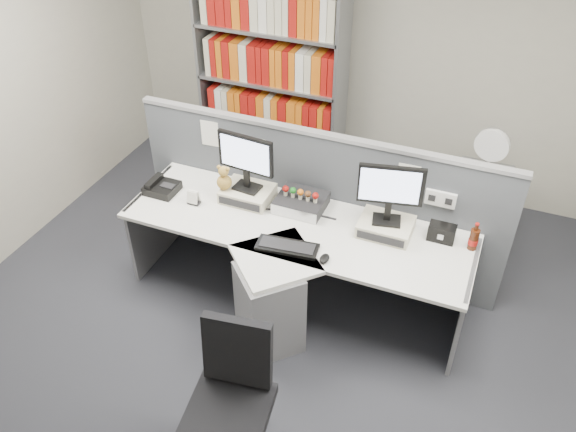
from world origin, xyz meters
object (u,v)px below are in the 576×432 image
at_px(speaker, 442,233).
at_px(filing_cabinet, 476,213).
at_px(mouse, 325,259).
at_px(office_chair, 232,396).
at_px(keyboard, 287,247).
at_px(shelving_unit, 271,85).
at_px(monitor_right, 390,190).
at_px(monitor_left, 246,158).
at_px(desk_calendar, 193,198).
at_px(desk, 285,270).
at_px(desk_fan, 491,148).
at_px(desktop_pc, 301,203).
at_px(cola_bottle, 474,239).
at_px(desk_phone, 161,187).

relative_size(speaker, filing_cabinet, 0.27).
height_order(mouse, office_chair, office_chair).
xyz_separation_m(keyboard, shelving_unit, (-0.94, 1.90, 0.24)).
distance_m(monitor_right, office_chair, 1.72).
bearing_deg(keyboard, monitor_right, 36.30).
xyz_separation_m(monitor_right, keyboard, (-0.59, -0.43, -0.36)).
relative_size(monitor_left, shelving_unit, 0.23).
bearing_deg(monitor_left, speaker, 2.62).
bearing_deg(monitor_left, desk_calendar, -149.66).
height_order(monitor_right, keyboard, monitor_right).
relative_size(monitor_right, shelving_unit, 0.23).
relative_size(desk_calendar, filing_cabinet, 0.16).
height_order(speaker, office_chair, office_chair).
bearing_deg(desk, desk_fan, 49.38).
height_order(desktop_pc, cola_bottle, cola_bottle).
distance_m(desk_phone, desk_fan, 2.64).
xyz_separation_m(monitor_left, filing_cabinet, (1.67, 1.02, -0.75)).
bearing_deg(filing_cabinet, monitor_left, -148.72).
height_order(desk, filing_cabinet, desk).
bearing_deg(mouse, desk, 166.72).
bearing_deg(desktop_pc, desk, -83.88).
xyz_separation_m(mouse, desk_phone, (-1.47, 0.29, 0.02)).
distance_m(desk, monitor_right, 0.97).
height_order(desk_calendar, filing_cabinet, desk_calendar).
bearing_deg(keyboard, monitor_left, 139.62).
distance_m(monitor_left, keyboard, 0.76).
xyz_separation_m(desk_phone, speaker, (2.16, 0.23, 0.02)).
xyz_separation_m(desktop_pc, mouse, (0.37, -0.51, -0.03)).
bearing_deg(filing_cabinet, monitor_right, -119.43).
xyz_separation_m(monitor_left, desktop_pc, (0.43, 0.05, -0.33)).
height_order(mouse, desk_fan, desk_fan).
bearing_deg(speaker, desktop_pc, -178.92).
distance_m(keyboard, cola_bottle, 1.30).
relative_size(mouse, office_chair, 0.11).
height_order(desk_calendar, desk_fan, desk_fan).
relative_size(desk_calendar, desk_fan, 0.25).
height_order(keyboard, cola_bottle, cola_bottle).
bearing_deg(mouse, monitor_right, 56.49).
bearing_deg(desk_calendar, speaker, 8.58).
bearing_deg(filing_cabinet, cola_bottle, -87.88).
bearing_deg(shelving_unit, keyboard, -63.74).
bearing_deg(desk, desk_phone, 169.25).
distance_m(desk, shelving_unit, 2.12).
xyz_separation_m(desktop_pc, filing_cabinet, (1.25, 0.97, -0.42)).
distance_m(desk_calendar, desk_fan, 2.38).
bearing_deg(desk, mouse, -13.28).
bearing_deg(monitor_left, shelving_unit, 106.25).
distance_m(desk, desk_fan, 1.92).
xyz_separation_m(desk_phone, cola_bottle, (2.38, 0.22, 0.04)).
distance_m(monitor_left, filing_cabinet, 2.09).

